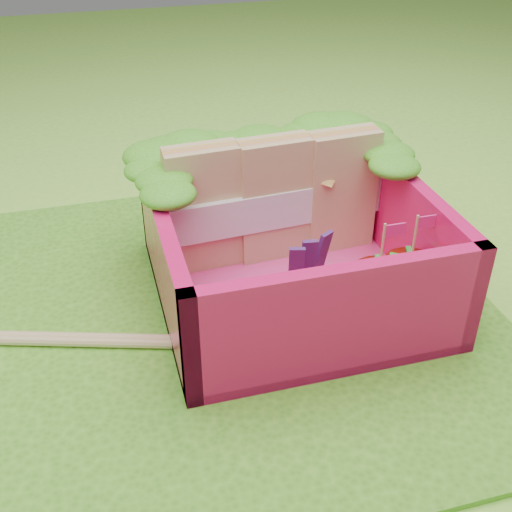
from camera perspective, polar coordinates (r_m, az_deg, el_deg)
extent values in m
plane|color=#85DC3E|center=(3.17, -2.94, -5.14)|extent=(14.00, 14.00, 0.00)
cube|color=#4E9A22|center=(3.16, -2.95, -4.93)|extent=(2.60, 2.60, 0.03)
cube|color=#FF4199|center=(3.25, 3.07, -2.86)|extent=(1.30, 1.30, 0.05)
cube|color=#E6135C|center=(3.62, 0.15, 5.86)|extent=(1.30, 0.07, 0.55)
cube|color=#E6135C|center=(2.65, 7.39, -5.97)|extent=(1.30, 0.07, 0.55)
cube|color=#E6135C|center=(3.00, -8.02, -0.81)|extent=(0.07, 1.30, 0.55)
cube|color=#E6135C|center=(3.34, 13.29, 2.35)|extent=(0.07, 1.30, 0.55)
ellipsoid|color=#378818|center=(3.36, -8.02, 9.54)|extent=(0.30, 0.30, 0.11)
ellipsoid|color=#378818|center=(3.38, -5.90, 9.80)|extent=(0.30, 0.30, 0.11)
ellipsoid|color=#378818|center=(3.40, -3.80, 10.06)|extent=(0.30, 0.30, 0.11)
ellipsoid|color=#378818|center=(3.42, -1.73, 10.29)|extent=(0.30, 0.30, 0.11)
ellipsoid|color=#378818|center=(3.45, 0.32, 10.51)|extent=(0.30, 0.30, 0.11)
ellipsoid|color=#378818|center=(3.49, 2.33, 10.71)|extent=(0.30, 0.30, 0.11)
ellipsoid|color=#378818|center=(3.53, 4.30, 10.89)|extent=(0.30, 0.30, 0.11)
ellipsoid|color=#378818|center=(3.57, 6.24, 11.06)|extent=(0.30, 0.30, 0.11)
ellipsoid|color=#378818|center=(3.61, 8.12, 11.22)|extent=(0.30, 0.30, 0.11)
ellipsoid|color=#378818|center=(2.92, -8.14, 5.77)|extent=(0.27, 0.27, 0.10)
ellipsoid|color=#378818|center=(3.05, -8.54, 6.92)|extent=(0.27, 0.27, 0.10)
ellipsoid|color=#378818|center=(3.17, -8.91, 7.98)|extent=(0.27, 0.27, 0.10)
ellipsoid|color=#378818|center=(3.30, -9.25, 8.96)|extent=(0.27, 0.27, 0.10)
ellipsoid|color=#378818|center=(3.25, 12.68, 8.18)|extent=(0.27, 0.27, 0.10)
ellipsoid|color=#378818|center=(3.36, 11.62, 9.17)|extent=(0.27, 0.27, 0.10)
ellipsoid|color=#378818|center=(3.48, 10.63, 10.09)|extent=(0.27, 0.27, 0.10)
ellipsoid|color=#378818|center=(3.59, 9.69, 10.95)|extent=(0.27, 0.27, 0.10)
cube|color=tan|center=(3.24, -4.71, 4.27)|extent=(0.38, 0.17, 0.65)
cube|color=tan|center=(3.32, 1.58, 5.11)|extent=(0.38, 0.17, 0.65)
cube|color=tan|center=(3.43, 7.53, 5.84)|extent=(0.38, 0.17, 0.65)
cube|color=white|center=(3.33, 1.57, 4.61)|extent=(1.19, 0.25, 0.20)
cylinder|color=#6CA952|center=(2.88, -3.27, -6.10)|extent=(0.12, 0.12, 0.13)
ellipsoid|color=#124413|center=(2.80, -3.34, -4.16)|extent=(0.34, 0.34, 0.12)
cylinder|color=orange|center=(2.83, -0.22, -5.19)|extent=(0.07, 0.07, 0.26)
cylinder|color=orange|center=(2.87, 0.12, -4.75)|extent=(0.07, 0.07, 0.24)
cube|color=#3C1854|center=(2.95, 3.55, -1.97)|extent=(0.07, 0.04, 0.38)
cube|color=#3C1854|center=(3.00, 4.56, -1.29)|extent=(0.07, 0.03, 0.38)
cube|color=#3C1854|center=(3.06, 5.59, -0.69)|extent=(0.07, 0.05, 0.38)
cone|color=red|center=(3.05, 10.70, -2.98)|extent=(0.23, 0.23, 0.23)
cylinder|color=tan|center=(2.92, 11.17, 0.79)|extent=(0.01, 0.01, 0.24)
cube|color=#F02888|center=(2.90, 12.23, 2.27)|extent=(0.10, 0.01, 0.06)
cone|color=red|center=(3.13, 13.34, -2.22)|extent=(0.24, 0.24, 0.24)
cylinder|color=tan|center=(3.00, 13.91, 1.53)|extent=(0.01, 0.01, 0.24)
cube|color=#F02888|center=(2.98, 14.96, 2.96)|extent=(0.10, 0.01, 0.06)
cube|color=#52AB35|center=(3.33, 11.77, -1.60)|extent=(0.31, 0.23, 0.05)
cube|color=#52AB35|center=(3.19, 13.31, -3.57)|extent=(0.33, 0.13, 0.05)
cube|color=#52AB35|center=(3.00, 8.85, -5.56)|extent=(0.19, 0.32, 0.05)
cube|color=tan|center=(3.15, -21.62, -6.98)|extent=(1.89, 0.63, 0.05)
cube|color=tan|center=(3.16, -20.62, -6.66)|extent=(1.89, 0.63, 0.05)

